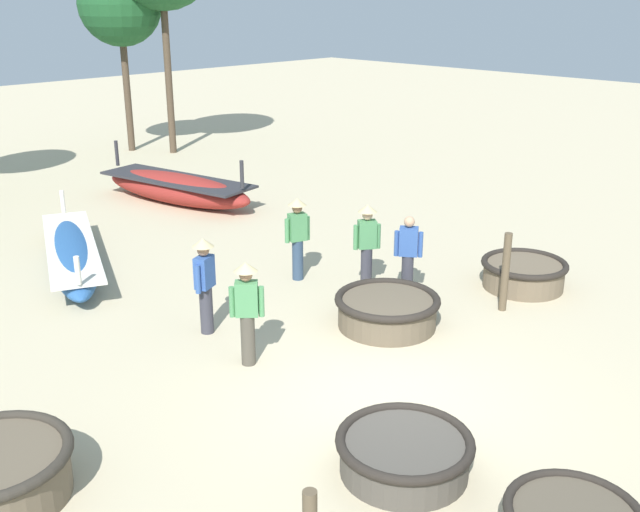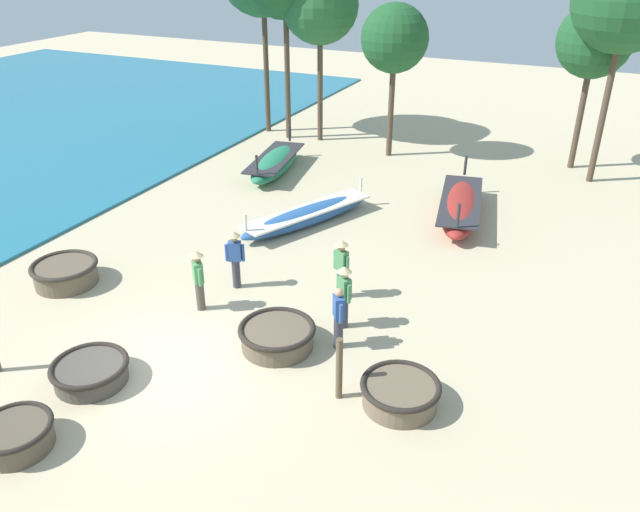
% 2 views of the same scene
% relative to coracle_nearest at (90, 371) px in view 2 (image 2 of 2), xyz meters
% --- Properties ---
extents(ground_plane, '(80.00, 80.00, 0.00)m').
position_rel_coracle_nearest_xyz_m(ground_plane, '(1.19, 1.21, -0.27)').
color(ground_plane, '#C6B793').
extents(coracle_nearest, '(1.66, 1.66, 0.49)m').
position_rel_coracle_nearest_xyz_m(coracle_nearest, '(0.00, 0.00, 0.00)').
color(coracle_nearest, '#4C473F').
rests_on(coracle_nearest, ground).
extents(coracle_beside_post, '(1.79, 1.79, 0.63)m').
position_rel_coracle_nearest_xyz_m(coracle_beside_post, '(-3.66, 2.96, 0.08)').
color(coracle_beside_post, brown).
rests_on(coracle_beside_post, ground).
extents(coracle_far_left, '(1.65, 1.65, 0.55)m').
position_rel_coracle_nearest_xyz_m(coracle_far_left, '(6.25, 2.10, 0.03)').
color(coracle_far_left, brown).
rests_on(coracle_far_left, ground).
extents(coracle_center, '(1.42, 1.42, 0.54)m').
position_rel_coracle_nearest_xyz_m(coracle_center, '(0.13, -2.07, 0.03)').
color(coracle_center, brown).
rests_on(coracle_center, ground).
extents(coracle_front_left, '(1.81, 1.81, 0.56)m').
position_rel_coracle_nearest_xyz_m(coracle_front_left, '(3.02, 2.82, 0.04)').
color(coracle_front_left, brown).
rests_on(coracle_front_left, ground).
extents(long_boat_blue_hull, '(3.02, 5.23, 1.05)m').
position_rel_coracle_nearest_xyz_m(long_boat_blue_hull, '(0.62, 9.33, 0.04)').
color(long_boat_blue_hull, '#285693').
rests_on(long_boat_blue_hull, ground).
extents(long_boat_red_hull, '(2.17, 5.15, 1.45)m').
position_rel_coracle_nearest_xyz_m(long_boat_red_hull, '(5.07, 11.95, 0.15)').
color(long_boat_red_hull, maroon).
rests_on(long_boat_red_hull, ground).
extents(long_boat_white_hull, '(2.06, 4.66, 1.38)m').
position_rel_coracle_nearest_xyz_m(long_boat_white_hull, '(-2.76, 13.28, 0.13)').
color(long_boat_white_hull, '#237551').
rests_on(long_boat_white_hull, ground).
extents(fisherman_by_coracle, '(0.50, 0.36, 1.67)m').
position_rel_coracle_nearest_xyz_m(fisherman_by_coracle, '(3.47, 5.51, 0.69)').
color(fisherman_by_coracle, '#2D425B').
rests_on(fisherman_by_coracle, ground).
extents(fisherman_hauling, '(0.49, 0.36, 1.67)m').
position_rel_coracle_nearest_xyz_m(fisherman_hauling, '(0.69, 4.80, 0.69)').
color(fisherman_hauling, '#383842').
rests_on(fisherman_hauling, ground).
extents(fisherman_standing_right, '(0.41, 0.39, 1.67)m').
position_rel_coracle_nearest_xyz_m(fisherman_standing_right, '(0.46, 3.44, 0.69)').
color(fisherman_standing_right, '#4C473D').
rests_on(fisherman_standing_right, ground).
extents(fisherman_standing_left, '(0.45, 0.38, 1.67)m').
position_rel_coracle_nearest_xyz_m(fisherman_standing_left, '(4.08, 4.24, 0.69)').
color(fisherman_standing_left, '#383842').
rests_on(fisherman_standing_left, ground).
extents(fisherman_with_hat, '(0.38, 0.45, 1.57)m').
position_rel_coracle_nearest_xyz_m(fisherman_with_hat, '(4.30, 3.42, 0.57)').
color(fisherman_with_hat, '#383842').
rests_on(fisherman_with_hat, ground).
extents(mooring_post_shoreline, '(0.14, 0.14, 1.46)m').
position_rel_coracle_nearest_xyz_m(mooring_post_shoreline, '(5.03, 1.79, 0.46)').
color(mooring_post_shoreline, brown).
rests_on(mooring_post_shoreline, ground).
extents(tree_right_mid, '(2.73, 2.73, 6.22)m').
position_rel_coracle_nearest_xyz_m(tree_right_mid, '(0.65, 17.31, 4.56)').
color(tree_right_mid, '#4C3D2D').
rests_on(tree_right_mid, ground).
extents(tree_tall_back, '(3.32, 3.32, 7.57)m').
position_rel_coracle_nearest_xyz_m(tree_tall_back, '(-3.01, 18.11, 5.61)').
color(tree_tall_back, '#4C3D2D').
rests_on(tree_tall_back, ground).
extents(tree_center, '(2.81, 2.81, 6.41)m').
position_rel_coracle_nearest_xyz_m(tree_center, '(7.99, 18.99, 4.71)').
color(tree_center, '#4C3D2D').
rests_on(tree_center, ground).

